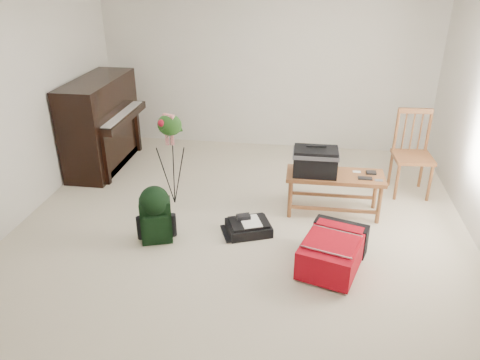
% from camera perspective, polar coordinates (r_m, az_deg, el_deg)
% --- Properties ---
extents(floor, '(5.00, 5.50, 0.01)m').
position_cam_1_polar(floor, '(5.13, -0.16, -6.70)').
color(floor, beige).
rests_on(floor, ground).
extents(wall_back, '(5.00, 0.04, 2.50)m').
position_cam_1_polar(wall_back, '(7.22, 3.22, 13.68)').
color(wall_back, silver).
rests_on(wall_back, floor).
extents(wall_left, '(0.04, 5.50, 2.50)m').
position_cam_1_polar(wall_left, '(5.53, -26.95, 7.15)').
color(wall_left, silver).
rests_on(wall_left, floor).
extents(piano, '(0.71, 1.50, 1.25)m').
position_cam_1_polar(piano, '(6.88, -16.48, 6.42)').
color(piano, black).
rests_on(piano, floor).
extents(bench, '(1.11, 0.46, 0.85)m').
position_cam_1_polar(bench, '(5.37, 9.91, 1.73)').
color(bench, brown).
rests_on(bench, floor).
extents(dining_chair, '(0.49, 0.49, 1.06)m').
position_cam_1_polar(dining_chair, '(6.21, 20.28, 2.96)').
color(dining_chair, brown).
rests_on(dining_chair, floor).
extents(red_suitcase, '(0.71, 0.90, 0.33)m').
position_cam_1_polar(red_suitcase, '(4.69, 11.19, -8.15)').
color(red_suitcase, red).
rests_on(red_suitcase, floor).
extents(black_duffel, '(0.56, 0.51, 0.19)m').
position_cam_1_polar(black_duffel, '(5.14, 1.05, -5.71)').
color(black_duffel, black).
rests_on(black_duffel, floor).
extents(green_backpack, '(0.36, 0.34, 0.63)m').
position_cam_1_polar(green_backpack, '(4.94, -10.30, -3.85)').
color(green_backpack, black).
rests_on(green_backpack, floor).
extents(flower_stand, '(0.47, 0.47, 1.17)m').
position_cam_1_polar(flower_stand, '(5.58, -8.30, 2.43)').
color(flower_stand, black).
rests_on(flower_stand, floor).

